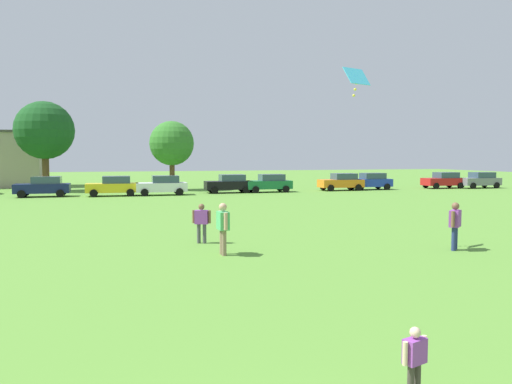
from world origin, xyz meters
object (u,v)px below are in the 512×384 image
(parked_car_red_7, at_px, (444,180))
(bystander_midfield, at_px, (455,222))
(kite, at_px, (356,78))
(parked_car_yellow_1, at_px, (113,186))
(tree_far_right, at_px, (172,144))
(parked_car_black_3, at_px, (229,184))
(parked_car_green_4, at_px, (269,183))
(parked_car_blue_6, at_px, (370,181))
(bystander_near_trees, at_px, (202,220))
(parked_car_orange_5, at_px, (342,182))
(adult_bystander, at_px, (223,224))
(parked_car_gray_8, at_px, (480,180))
(tree_center, at_px, (45,131))
(parked_car_white_2, at_px, (162,185))
(parked_car_navy_0, at_px, (44,186))
(child_kite_flyer, at_px, (415,356))

(parked_car_red_7, bearing_deg, bystander_midfield, 54.18)
(kite, relative_size, parked_car_yellow_1, 0.25)
(tree_far_right, bearing_deg, parked_car_black_3, -47.58)
(parked_car_green_4, distance_m, parked_car_blue_6, 10.86)
(bystander_near_trees, relative_size, parked_car_black_3, 0.36)
(kite, distance_m, tree_far_right, 33.23)
(parked_car_orange_5, bearing_deg, kite, 65.43)
(adult_bystander, xyz_separation_m, parked_car_orange_5, (17.76, 28.12, -0.20))
(adult_bystander, distance_m, parked_car_gray_8, 43.28)
(parked_car_gray_8, relative_size, tree_center, 0.50)
(parked_car_white_2, bearing_deg, bystander_midfield, 105.59)
(parked_car_navy_0, height_order, parked_car_orange_5, same)
(parked_car_navy_0, xyz_separation_m, parked_car_orange_5, (27.14, 0.39, 0.00))
(bystander_near_trees, bearing_deg, tree_far_right, -72.00)
(parked_car_green_4, bearing_deg, parked_car_orange_5, -177.76)
(parked_car_green_4, bearing_deg, parked_car_black_3, -2.33)
(parked_car_blue_6, height_order, parked_car_gray_8, same)
(parked_car_green_4, bearing_deg, parked_car_white_2, 5.36)
(child_kite_flyer, bearing_deg, parked_car_navy_0, 85.70)
(kite, bearing_deg, parked_car_black_3, 86.91)
(bystander_midfield, bearing_deg, tree_center, -103.82)
(child_kite_flyer, bearing_deg, bystander_near_trees, 74.93)
(bystander_midfield, relative_size, parked_car_blue_6, 0.40)
(parked_car_green_4, distance_m, tree_far_right, 10.63)
(child_kite_flyer, bearing_deg, parked_car_black_3, 62.43)
(adult_bystander, bearing_deg, parked_car_orange_5, 144.29)
(kite, height_order, tree_far_right, tree_far_right)
(parked_car_blue_6, relative_size, tree_far_right, 0.63)
(adult_bystander, bearing_deg, parked_car_green_4, 156.44)
(adult_bystander, relative_size, parked_car_navy_0, 0.41)
(parked_car_red_7, bearing_deg, parked_car_black_3, 0.76)
(parked_car_blue_6, height_order, tree_far_right, tree_far_right)
(parked_car_yellow_1, bearing_deg, parked_car_blue_6, -177.03)
(parked_car_yellow_1, relative_size, parked_car_white_2, 1.00)
(parked_car_orange_5, xyz_separation_m, parked_car_blue_6, (3.28, 0.25, 0.00))
(adult_bystander, relative_size, tree_center, 0.21)
(bystander_near_trees, bearing_deg, parked_car_green_4, -90.62)
(adult_bystander, bearing_deg, bystander_midfield, 76.90)
(parked_car_white_2, relative_size, parked_car_black_3, 1.00)
(parked_car_green_4, distance_m, parked_car_gray_8, 23.22)
(parked_car_black_3, distance_m, parked_car_red_7, 23.13)
(parked_car_white_2, height_order, parked_car_gray_8, same)
(child_kite_flyer, xyz_separation_m, parked_car_navy_0, (-9.89, 38.23, 0.26))
(parked_car_yellow_1, distance_m, tree_far_right, 9.02)
(tree_far_right, bearing_deg, parked_car_green_4, -32.00)
(parked_car_blue_6, distance_m, tree_far_right, 20.20)
(adult_bystander, height_order, parked_car_black_3, adult_bystander)
(parked_car_yellow_1, height_order, parked_car_green_4, same)
(bystander_midfield, xyz_separation_m, parked_car_gray_8, (25.26, 28.89, -0.16))
(parked_car_white_2, bearing_deg, adult_bystander, 89.44)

